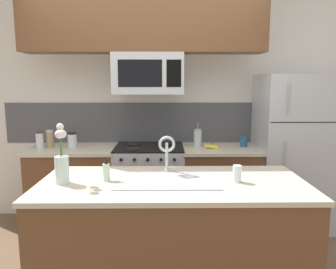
{
  "coord_description": "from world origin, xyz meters",
  "views": [
    {
      "loc": [
        0.17,
        -2.69,
        1.64
      ],
      "look_at": [
        0.2,
        0.27,
        1.16
      ],
      "focal_mm": 35.0,
      "sensor_mm": 36.0,
      "label": 1
    }
  ],
  "objects_px": {
    "microwave": "(148,74)",
    "drinking_glass": "(237,174)",
    "storage_jar_medium": "(50,139)",
    "storage_jar_short": "(72,140)",
    "storage_jar_tall": "(40,140)",
    "dish_soap_bottle": "(106,172)",
    "refrigerator": "(296,151)",
    "banana_bunch": "(212,147)",
    "sink_faucet": "(167,149)",
    "flower_vase": "(62,165)",
    "stove_range": "(149,186)",
    "coffee_tin": "(244,142)",
    "french_press": "(198,138)"
  },
  "relations": [
    {
      "from": "coffee_tin",
      "to": "dish_soap_bottle",
      "type": "relative_size",
      "value": 0.67
    },
    {
      "from": "storage_jar_tall",
      "to": "coffee_tin",
      "type": "relative_size",
      "value": 1.69
    },
    {
      "from": "storage_jar_short",
      "to": "drinking_glass",
      "type": "bearing_deg",
      "value": -39.74
    },
    {
      "from": "storage_jar_tall",
      "to": "dish_soap_bottle",
      "type": "bearing_deg",
      "value": -52.11
    },
    {
      "from": "stove_range",
      "to": "sink_faucet",
      "type": "relative_size",
      "value": 3.04
    },
    {
      "from": "sink_faucet",
      "to": "flower_vase",
      "type": "bearing_deg",
      "value": -161.18
    },
    {
      "from": "microwave",
      "to": "refrigerator",
      "type": "bearing_deg",
      "value": 1.41
    },
    {
      "from": "storage_jar_tall",
      "to": "banana_bunch",
      "type": "bearing_deg",
      "value": -1.15
    },
    {
      "from": "storage_jar_tall",
      "to": "dish_soap_bottle",
      "type": "xyz_separation_m",
      "value": [
        0.95,
        -1.21,
        -0.02
      ]
    },
    {
      "from": "storage_jar_tall",
      "to": "french_press",
      "type": "relative_size",
      "value": 0.7
    },
    {
      "from": "stove_range",
      "to": "coffee_tin",
      "type": "xyz_separation_m",
      "value": [
        1.07,
        0.05,
        0.5
      ]
    },
    {
      "from": "microwave",
      "to": "drinking_glass",
      "type": "bearing_deg",
      "value": -60.72
    },
    {
      "from": "storage_jar_medium",
      "to": "storage_jar_short",
      "type": "xyz_separation_m",
      "value": [
        0.25,
        0.0,
        -0.01
      ]
    },
    {
      "from": "storage_jar_short",
      "to": "storage_jar_tall",
      "type": "bearing_deg",
      "value": -172.3
    },
    {
      "from": "coffee_tin",
      "to": "storage_jar_medium",
      "type": "bearing_deg",
      "value": -179.22
    },
    {
      "from": "storage_jar_medium",
      "to": "dish_soap_bottle",
      "type": "relative_size",
      "value": 1.19
    },
    {
      "from": "flower_vase",
      "to": "banana_bunch",
      "type": "bearing_deg",
      "value": 44.17
    },
    {
      "from": "coffee_tin",
      "to": "sink_faucet",
      "type": "distance_m",
      "value": 1.4
    },
    {
      "from": "sink_faucet",
      "to": "dish_soap_bottle",
      "type": "xyz_separation_m",
      "value": [
        -0.45,
        -0.2,
        -0.13
      ]
    },
    {
      "from": "microwave",
      "to": "refrigerator",
      "type": "relative_size",
      "value": 0.43
    },
    {
      "from": "refrigerator",
      "to": "drinking_glass",
      "type": "bearing_deg",
      "value": -126.46
    },
    {
      "from": "refrigerator",
      "to": "dish_soap_bottle",
      "type": "bearing_deg",
      "value": -146.8
    },
    {
      "from": "storage_jar_tall",
      "to": "coffee_tin",
      "type": "distance_m",
      "value": 2.28
    },
    {
      "from": "microwave",
      "to": "dish_soap_bottle",
      "type": "relative_size",
      "value": 4.51
    },
    {
      "from": "coffee_tin",
      "to": "dish_soap_bottle",
      "type": "bearing_deg",
      "value": -135.94
    },
    {
      "from": "refrigerator",
      "to": "drinking_glass",
      "type": "height_order",
      "value": "refrigerator"
    },
    {
      "from": "storage_jar_tall",
      "to": "storage_jar_medium",
      "type": "xyz_separation_m",
      "value": [
        0.1,
        0.04,
        0.0
      ]
    },
    {
      "from": "storage_jar_short",
      "to": "dish_soap_bottle",
      "type": "xyz_separation_m",
      "value": [
        0.6,
        -1.26,
        -0.01
      ]
    },
    {
      "from": "stove_range",
      "to": "dish_soap_bottle",
      "type": "distance_m",
      "value": 1.36
    },
    {
      "from": "storage_jar_tall",
      "to": "dish_soap_bottle",
      "type": "distance_m",
      "value": 1.54
    },
    {
      "from": "stove_range",
      "to": "storage_jar_short",
      "type": "height_order",
      "value": "storage_jar_short"
    },
    {
      "from": "stove_range",
      "to": "storage_jar_tall",
      "type": "relative_size",
      "value": 4.99
    },
    {
      "from": "stove_range",
      "to": "storage_jar_medium",
      "type": "xyz_separation_m",
      "value": [
        -1.11,
        0.02,
        0.55
      ]
    },
    {
      "from": "storage_jar_tall",
      "to": "storage_jar_medium",
      "type": "distance_m",
      "value": 0.11
    },
    {
      "from": "storage_jar_medium",
      "to": "coffee_tin",
      "type": "height_order",
      "value": "storage_jar_medium"
    },
    {
      "from": "french_press",
      "to": "coffee_tin",
      "type": "bearing_deg",
      "value": -1.1
    },
    {
      "from": "refrigerator",
      "to": "sink_faucet",
      "type": "height_order",
      "value": "refrigerator"
    },
    {
      "from": "storage_jar_medium",
      "to": "dish_soap_bottle",
      "type": "distance_m",
      "value": 1.52
    },
    {
      "from": "storage_jar_tall",
      "to": "flower_vase",
      "type": "distance_m",
      "value": 1.42
    },
    {
      "from": "dish_soap_bottle",
      "to": "french_press",
      "type": "bearing_deg",
      "value": 58.07
    },
    {
      "from": "coffee_tin",
      "to": "drinking_glass",
      "type": "bearing_deg",
      "value": -105.45
    },
    {
      "from": "refrigerator",
      "to": "stove_range",
      "type": "bearing_deg",
      "value": -179.31
    },
    {
      "from": "refrigerator",
      "to": "storage_jar_tall",
      "type": "bearing_deg",
      "value": -179.17
    },
    {
      "from": "storage_jar_short",
      "to": "drinking_glass",
      "type": "distance_m",
      "value": 2.03
    },
    {
      "from": "storage_jar_tall",
      "to": "storage_jar_short",
      "type": "height_order",
      "value": "storage_jar_tall"
    },
    {
      "from": "dish_soap_bottle",
      "to": "flower_vase",
      "type": "bearing_deg",
      "value": -170.03
    },
    {
      "from": "french_press",
      "to": "sink_faucet",
      "type": "distance_m",
      "value": 1.15
    },
    {
      "from": "microwave",
      "to": "storage_jar_tall",
      "type": "distance_m",
      "value": 1.4
    },
    {
      "from": "microwave",
      "to": "dish_soap_bottle",
      "type": "xyz_separation_m",
      "value": [
        -0.26,
        -1.22,
        -0.74
      ]
    },
    {
      "from": "stove_range",
      "to": "microwave",
      "type": "xyz_separation_m",
      "value": [
        0.0,
        -0.02,
        1.26
      ]
    }
  ]
}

